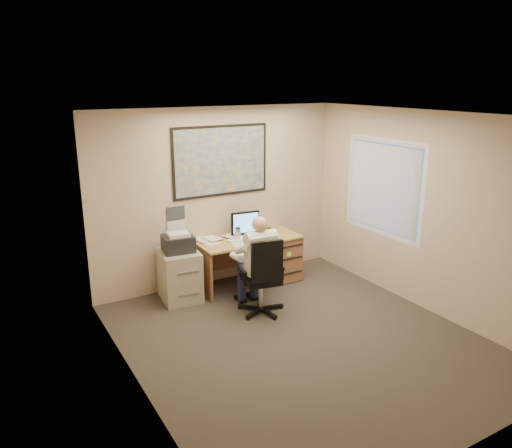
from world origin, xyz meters
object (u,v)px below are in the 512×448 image
desk (265,253)px  filing_cabinet (180,271)px  office_chair (263,291)px  person (260,265)px

desk → filing_cabinet: 1.45m
desk → office_chair: desk is taller
office_chair → desk: bearing=68.5°
filing_cabinet → person: bearing=-42.6°
desk → office_chair: size_ratio=1.46×
desk → filing_cabinet: desk is taller
filing_cabinet → office_chair: size_ratio=0.93×
filing_cabinet → office_chair: office_chair is taller
person → filing_cabinet: bearing=133.6°
desk → office_chair: (-0.64, -1.02, -0.12)m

